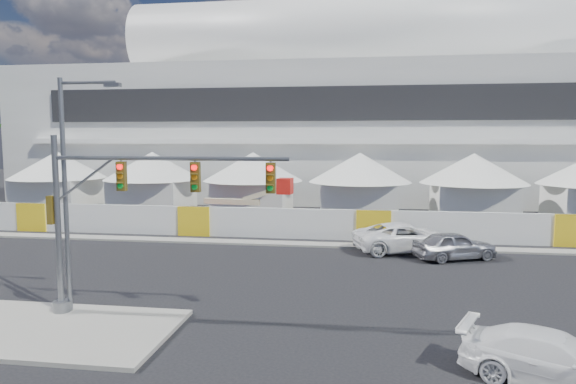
# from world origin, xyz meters

# --- Properties ---
(ground) EXTENTS (160.00, 160.00, 0.00)m
(ground) POSITION_xyz_m (0.00, 0.00, 0.00)
(ground) COLOR black
(ground) RESTS_ON ground
(median_island) EXTENTS (10.00, 5.00, 0.15)m
(median_island) POSITION_xyz_m (-6.00, -3.00, 0.07)
(median_island) COLOR gray
(median_island) RESTS_ON ground
(stadium) EXTENTS (80.00, 24.80, 21.98)m
(stadium) POSITION_xyz_m (8.71, 41.50, 9.45)
(stadium) COLOR silver
(stadium) RESTS_ON ground
(tent_row) EXTENTS (53.40, 8.40, 5.40)m
(tent_row) POSITION_xyz_m (0.50, 24.00, 3.15)
(tent_row) COLOR silver
(tent_row) RESTS_ON ground
(hoarding_fence) EXTENTS (70.00, 0.25, 2.00)m
(hoarding_fence) POSITION_xyz_m (6.00, 14.50, 1.00)
(hoarding_fence) COLOR white
(hoarding_fence) RESTS_ON ground
(sedan_silver) EXTENTS (3.37, 4.89, 1.55)m
(sedan_silver) POSITION_xyz_m (10.31, 10.02, 0.77)
(sedan_silver) COLOR #A4A4A9
(sedan_silver) RESTS_ON ground
(pickup_curb) EXTENTS (4.57, 6.59, 1.67)m
(pickup_curb) POSITION_xyz_m (7.78, 11.61, 0.84)
(pickup_curb) COLOR white
(pickup_curb) RESTS_ON ground
(pickup_near) EXTENTS (3.77, 5.27, 1.42)m
(pickup_near) POSITION_xyz_m (10.50, -4.46, 0.71)
(pickup_near) COLOR white
(pickup_near) RESTS_ON ground
(traffic_mast) EXTENTS (8.96, 0.64, 6.59)m
(traffic_mast) POSITION_xyz_m (-3.75, -1.39, 3.85)
(traffic_mast) COLOR gray
(traffic_mast) RESTS_ON median_island
(streetlight_median) EXTENTS (2.39, 0.24, 8.64)m
(streetlight_median) POSITION_xyz_m (-5.32, -1.21, 5.11)
(streetlight_median) COLOR gray
(streetlight_median) RESTS_ON median_island
(boom_lift) EXTENTS (7.74, 2.12, 3.89)m
(boom_lift) POSITION_xyz_m (-4.40, 16.38, 1.04)
(boom_lift) COLOR red
(boom_lift) RESTS_ON ground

